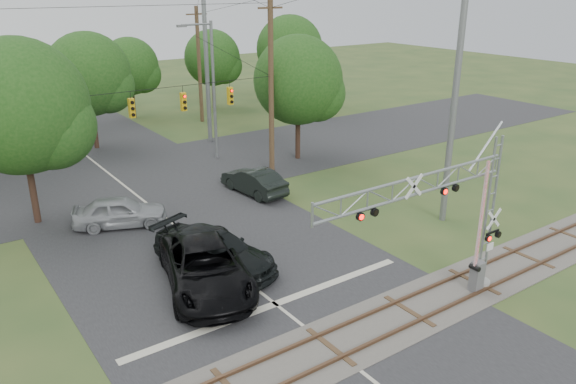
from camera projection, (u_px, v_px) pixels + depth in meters
ground at (369, 378)px, 18.38m from camera, size 160.00×160.00×0.00m
road_main at (221, 262)px, 26.04m from camera, size 14.00×90.00×0.02m
road_cross at (118, 180)px, 36.75m from camera, size 90.00×12.00×0.02m
railroad_track at (330, 347)px, 19.90m from camera, size 90.00×3.20×0.17m
crossing_gantry at (446, 213)px, 21.01m from camera, size 9.62×0.84×6.59m
traffic_signal_span at (147, 103)px, 32.20m from camera, size 19.34×0.36×11.50m
pickup_black at (206, 267)px, 23.53m from camera, size 5.13×7.68×1.96m
car_dark at (215, 251)px, 25.08m from camera, size 4.46×6.64×1.79m
sedan_silver at (120, 212)px, 29.62m from camera, size 5.18×3.61×1.64m
suv_dark at (254, 181)px, 34.31m from camera, size 2.16×4.96×1.59m
streetlight at (211, 84)px, 39.46m from camera, size 2.61×0.27×9.77m
utility_poles at (156, 83)px, 33.78m from camera, size 26.31×28.86×14.34m
treeline at (85, 78)px, 41.59m from camera, size 52.79×27.47×9.81m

